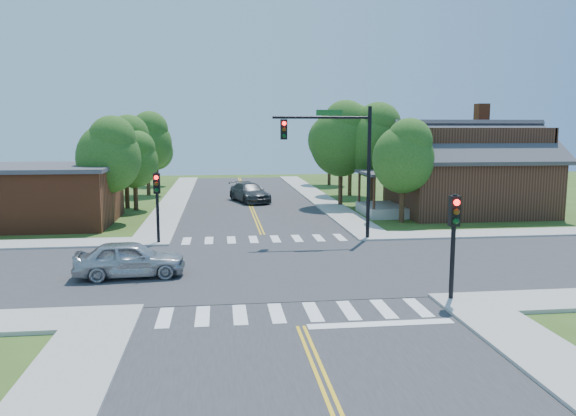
{
  "coord_description": "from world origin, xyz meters",
  "views": [
    {
      "loc": [
        -2.39,
        -23.78,
        6.03
      ],
      "look_at": [
        0.9,
        2.98,
        2.2
      ],
      "focal_mm": 35.0,
      "sensor_mm": 36.0,
      "label": 1
    }
  ],
  "objects": [
    {
      "name": "car_dgrey",
      "position": [
        0.05,
        22.02,
        0.77
      ],
      "size": [
        5.26,
        6.56,
        1.54
      ],
      "primitive_type": "imported",
      "rotation": [
        0.0,
        0.0,
        0.31
      ],
      "color": "#333639",
      "rests_on": "ground"
    },
    {
      "name": "building_nw",
      "position": [
        -14.2,
        13.2,
        1.88
      ],
      "size": [
        10.4,
        8.4,
        3.73
      ],
      "color": "brown",
      "rests_on": "ground"
    },
    {
      "name": "tree_w_b",
      "position": [
        -9.28,
        19.58,
        4.63
      ],
      "size": [
        4.16,
        3.95,
        7.07
      ],
      "color": "#382314",
      "rests_on": "ground"
    },
    {
      "name": "crosswalk_north",
      "position": [
        0.0,
        6.2,
        0.05
      ],
      "size": [
        8.85,
        2.0,
        0.01
      ],
      "color": "white",
      "rests_on": "ground"
    },
    {
      "name": "ground",
      "position": [
        0.0,
        0.0,
        0.0
      ],
      "size": [
        100.0,
        100.0,
        0.0
      ],
      "primitive_type": "plane",
      "color": "#324B17",
      "rests_on": "ground"
    },
    {
      "name": "road_ns",
      "position": [
        0.0,
        0.0,
        0.02
      ],
      "size": [
        10.0,
        90.0,
        0.04
      ],
      "primitive_type": "cube",
      "color": "#2D2D30",
      "rests_on": "ground"
    },
    {
      "name": "sidewalk_ne",
      "position": [
        15.82,
        15.82,
        0.07
      ],
      "size": [
        40.0,
        40.0,
        0.14
      ],
      "color": "#9E9B93",
      "rests_on": "ground"
    },
    {
      "name": "tree_e_d",
      "position": [
        9.42,
        35.31,
        5.17
      ],
      "size": [
        4.65,
        4.41,
        7.9
      ],
      "color": "#382314",
      "rests_on": "ground"
    },
    {
      "name": "tree_w_c",
      "position": [
        -8.73,
        28.12,
        4.97
      ],
      "size": [
        4.46,
        4.24,
        7.58
      ],
      "color": "#382314",
      "rests_on": "ground"
    },
    {
      "name": "intersection_patch",
      "position": [
        0.0,
        0.0,
        0.0
      ],
      "size": [
        10.2,
        10.2,
        0.06
      ],
      "primitive_type": "cube",
      "color": "#2D2D30",
      "rests_on": "ground"
    },
    {
      "name": "tree_e_c",
      "position": [
        9.37,
        25.5,
        5.38
      ],
      "size": [
        4.83,
        4.59,
        8.21
      ],
      "color": "#382314",
      "rests_on": "ground"
    },
    {
      "name": "crosswalk_south",
      "position": [
        0.0,
        -6.2,
        0.05
      ],
      "size": [
        8.85,
        2.0,
        0.01
      ],
      "color": "white",
      "rests_on": "ground"
    },
    {
      "name": "sidewalk_nw",
      "position": [
        -15.82,
        15.82,
        0.07
      ],
      "size": [
        40.0,
        40.0,
        0.14
      ],
      "color": "#9E9B93",
      "rests_on": "ground"
    },
    {
      "name": "centerline",
      "position": [
        0.0,
        0.0,
        0.05
      ],
      "size": [
        0.3,
        90.0,
        0.01
      ],
      "color": "yellow",
      "rests_on": "ground"
    },
    {
      "name": "tree_e_b",
      "position": [
        9.4,
        18.09,
        5.26
      ],
      "size": [
        4.72,
        4.48,
        8.02
      ],
      "color": "#382314",
      "rests_on": "ground"
    },
    {
      "name": "signal_pole_se",
      "position": [
        5.6,
        -5.62,
        2.66
      ],
      "size": [
        0.34,
        0.42,
        3.8
      ],
      "color": "black",
      "rests_on": "ground"
    },
    {
      "name": "tree_bldg",
      "position": [
        -8.5,
        18.54,
        3.85
      ],
      "size": [
        3.46,
        3.29,
        5.89
      ],
      "color": "#382314",
      "rests_on": "ground"
    },
    {
      "name": "road_ew",
      "position": [
        0.0,
        0.0,
        0.03
      ],
      "size": [
        90.0,
        10.0,
        0.04
      ],
      "primitive_type": "cube",
      "color": "#2D2D30",
      "rests_on": "ground"
    },
    {
      "name": "car_silver",
      "position": [
        -6.05,
        -0.93,
        0.75
      ],
      "size": [
        2.3,
        4.6,
        1.49
      ],
      "primitive_type": "imported",
      "rotation": [
        0.0,
        0.0,
        1.63
      ],
      "color": "#AAADB1",
      "rests_on": "ground"
    },
    {
      "name": "house_ne",
      "position": [
        15.11,
        14.23,
        3.33
      ],
      "size": [
        13.05,
        8.8,
        7.11
      ],
      "color": "black",
      "rests_on": "ground"
    },
    {
      "name": "stop_bar",
      "position": [
        2.5,
        -7.6,
        0.0
      ],
      "size": [
        4.6,
        0.45,
        0.09
      ],
      "primitive_type": "cube",
      "color": "white",
      "rests_on": "ground"
    },
    {
      "name": "tree_e_a",
      "position": [
        9.35,
        10.79,
        4.39
      ],
      "size": [
        3.94,
        3.74,
        6.7
      ],
      "color": "#382314",
      "rests_on": "ground"
    },
    {
      "name": "tree_house",
      "position": [
        7.05,
        18.8,
        5.37
      ],
      "size": [
        4.82,
        4.58,
        8.2
      ],
      "color": "#382314",
      "rests_on": "ground"
    },
    {
      "name": "tree_w_d",
      "position": [
        -8.84,
        36.69,
        3.89
      ],
      "size": [
        3.5,
        3.32,
        5.95
      ],
      "color": "#382314",
      "rests_on": "ground"
    },
    {
      "name": "tree_w_a",
      "position": [
        -9.25,
        12.92,
        4.48
      ],
      "size": [
        4.03,
        3.83,
        6.85
      ],
      "color": "#382314",
      "rests_on": "ground"
    },
    {
      "name": "signal_mast_ne",
      "position": [
        3.91,
        5.59,
        4.85
      ],
      "size": [
        5.3,
        0.42,
        7.2
      ],
      "color": "black",
      "rests_on": "ground"
    },
    {
      "name": "signal_pole_nw",
      "position": [
        -5.6,
        5.58,
        2.66
      ],
      "size": [
        0.34,
        0.42,
        3.8
      ],
      "color": "black",
      "rests_on": "ground"
    }
  ]
}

